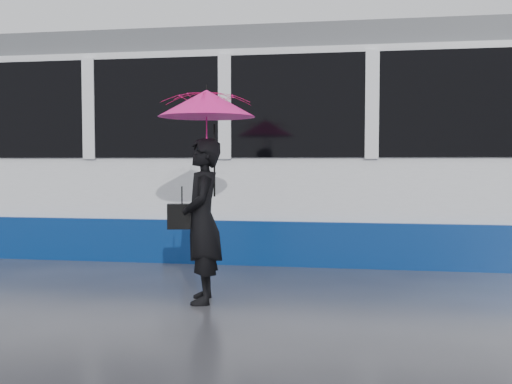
# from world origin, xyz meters

# --- Properties ---
(ground) EXTENTS (90.00, 90.00, 0.00)m
(ground) POSITION_xyz_m (0.00, 0.00, 0.00)
(ground) COLOR #29292E
(ground) RESTS_ON ground
(rails) EXTENTS (34.00, 1.51, 0.02)m
(rails) POSITION_xyz_m (0.00, 2.50, 0.01)
(rails) COLOR #3F3D38
(rails) RESTS_ON ground
(woman) EXTENTS (0.53, 0.69, 1.68)m
(woman) POSITION_xyz_m (-0.49, -0.86, 0.84)
(woman) COLOR black
(woman) RESTS_ON ground
(umbrella) EXTENTS (1.19, 1.19, 1.13)m
(umbrella) POSITION_xyz_m (-0.44, -0.86, 1.84)
(umbrella) COLOR #F81481
(umbrella) RESTS_ON ground
(handbag) EXTENTS (0.32, 0.20, 0.44)m
(handbag) POSITION_xyz_m (-0.71, -0.84, 0.88)
(handbag) COLOR black
(handbag) RESTS_ON ground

